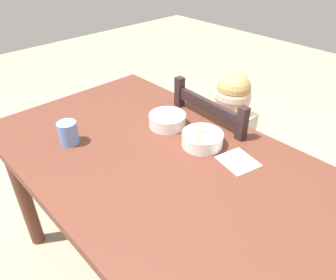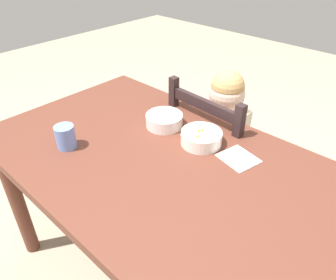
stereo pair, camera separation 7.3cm
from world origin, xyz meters
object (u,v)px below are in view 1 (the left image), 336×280
at_px(dining_chair, 222,164).
at_px(bowl_of_carrots, 202,139).
at_px(spoon, 192,137).
at_px(drinking_cup, 68,133).
at_px(dining_table, 165,181).
at_px(bowl_of_peas, 167,120).
at_px(child_figure, 225,135).

xyz_separation_m(dining_chair, bowl_of_carrots, (0.10, -0.30, 0.35)).
relative_size(spoon, drinking_cup, 1.32).
bearing_deg(spoon, drinking_cup, -128.64).
bearing_deg(dining_table, spoon, 101.49).
distance_m(bowl_of_peas, bowl_of_carrots, 0.20).
xyz_separation_m(dining_table, bowl_of_peas, (-0.18, 0.18, 0.13)).
xyz_separation_m(dining_table, dining_chair, (-0.08, 0.48, -0.22)).
bearing_deg(spoon, bowl_of_peas, -176.26).
distance_m(bowl_of_peas, drinking_cup, 0.42).
relative_size(child_figure, drinking_cup, 9.97).
height_order(dining_chair, bowl_of_peas, dining_chair).
relative_size(bowl_of_peas, drinking_cup, 1.70).
xyz_separation_m(child_figure, bowl_of_carrots, (0.10, -0.29, 0.16)).
distance_m(dining_table, bowl_of_carrots, 0.22).
xyz_separation_m(dining_table, child_figure, (-0.08, 0.48, -0.03)).
xyz_separation_m(dining_chair, child_figure, (0.00, -0.01, 0.18)).
bearing_deg(drinking_cup, dining_table, 29.46).
xyz_separation_m(dining_table, drinking_cup, (-0.35, -0.20, 0.15)).
bearing_deg(drinking_cup, dining_chair, 68.39).
height_order(bowl_of_peas, drinking_cup, drinking_cup).
bearing_deg(drinking_cup, child_figure, 68.00).
relative_size(dining_chair, child_figure, 0.95).
xyz_separation_m(spoon, drinking_cup, (-0.31, -0.39, 0.04)).
relative_size(dining_table, child_figure, 1.59).
bearing_deg(spoon, bowl_of_carrots, -8.25).
bearing_deg(bowl_of_carrots, drinking_cup, -134.57).
distance_m(dining_table, spoon, 0.22).
height_order(child_figure, spoon, child_figure).
relative_size(dining_table, dining_chair, 1.67).
bearing_deg(dining_chair, bowl_of_peas, -108.25).
relative_size(dining_chair, bowl_of_peas, 5.58).
xyz_separation_m(bowl_of_peas, bowl_of_carrots, (0.20, 0.00, 0.00)).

